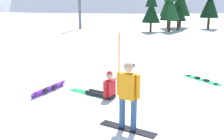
# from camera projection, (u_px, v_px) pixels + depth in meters

# --- Properties ---
(snowboarder_foreground) EXTENTS (1.33, 1.19, 1.72)m
(snowboarder_foreground) POSITION_uv_depth(u_px,v_px,m) (128.00, 95.00, 6.47)
(snowboarder_foreground) COLOR black
(snowboarder_foreground) RESTS_ON ground_plane
(snowboarder_midground) EXTENTS (1.55, 1.45, 0.93)m
(snowboarder_midground) POSITION_uv_depth(u_px,v_px,m) (105.00, 88.00, 8.91)
(snowboarder_midground) COLOR black
(snowboarder_midground) RESTS_ON ground_plane
(loose_snowboard_near_right) EXTENTS (0.98, 1.81, 0.09)m
(loose_snowboard_near_right) POSITION_uv_depth(u_px,v_px,m) (202.00, 80.00, 10.95)
(loose_snowboard_near_right) COLOR #19B259
(loose_snowboard_near_right) RESTS_ON ground_plane
(loose_snowboard_far_spare) EXTENTS (1.18, 1.52, 0.24)m
(loose_snowboard_far_spare) POSITION_uv_depth(u_px,v_px,m) (49.00, 88.00, 9.50)
(loose_snowboard_far_spare) COLOR #993FD8
(loose_snowboard_far_spare) RESTS_ON ground_plane
(trail_marker_pole) EXTENTS (0.06, 0.06, 1.86)m
(trail_marker_pole) POSITION_uv_depth(u_px,v_px,m) (119.00, 54.00, 11.64)
(trail_marker_pole) COLOR orange
(trail_marker_pole) RESTS_ON ground_plane
(pine_tree_twin) EXTENTS (2.30, 2.30, 6.18)m
(pine_tree_twin) POSITION_uv_depth(u_px,v_px,m) (210.00, 1.00, 32.44)
(pine_tree_twin) COLOR #472D19
(pine_tree_twin) RESTS_ON ground_plane
(pine_tree_slender) EXTENTS (1.85, 1.85, 4.82)m
(pine_tree_slender) POSITION_uv_depth(u_px,v_px,m) (179.00, 7.00, 31.22)
(pine_tree_slender) COLOR #472D19
(pine_tree_slender) RESTS_ON ground_plane
(pine_tree_leaning) EXTENTS (2.18, 2.18, 5.78)m
(pine_tree_leaning) POSITION_uv_depth(u_px,v_px,m) (170.00, 3.00, 29.10)
(pine_tree_leaning) COLOR #472D19
(pine_tree_leaning) RESTS_ON ground_plane
(pine_tree_broad) EXTENTS (2.05, 2.05, 4.76)m
(pine_tree_broad) POSITION_uv_depth(u_px,v_px,m) (151.00, 8.00, 28.81)
(pine_tree_broad) COLOR #472D19
(pine_tree_broad) RESTS_ON ground_plane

